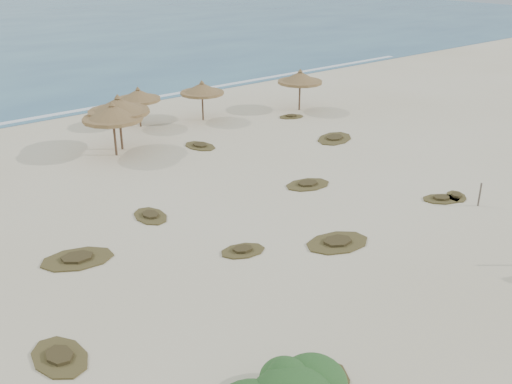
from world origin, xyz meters
The scene contains 20 objects.
ground centered at (0.00, 0.00, 0.00)m, with size 160.00×160.00×0.00m, color beige.
foam_line centered at (0.00, 26.00, 0.00)m, with size 70.00×0.60×0.01m, color white.
palapa_2 centered at (-1.36, 15.82, 2.35)m, with size 3.73×3.73×3.02m.
palapa_3 centered at (-0.64, 16.54, 2.46)m, with size 4.34×4.34×3.17m.
palapa_4 centered at (2.31, 19.83, 2.00)m, with size 2.85×2.85×2.58m.
palapa_5 centered at (6.25, 18.58, 2.06)m, with size 3.62×3.62×2.66m.
palapa_6 centered at (12.94, 16.45, 2.24)m, with size 3.22×3.22×2.89m.
fence_post_far centered at (8.01, -0.39, 0.54)m, with size 0.08×0.08×1.08m, color brown.
scrub_0 centered at (-10.27, 1.34, 0.05)m, with size 1.54×2.23×0.16m.
scrub_1 centered at (-7.68, 6.23, 0.05)m, with size 3.05×2.47×0.16m.
scrub_2 centered at (-2.61, 2.90, 0.05)m, with size 1.98×1.57×0.16m.
scrub_3 centered at (3.80, 6.06, 0.05)m, with size 2.53×1.94×0.16m.
scrub_4 centered at (7.31, 1.02, 0.05)m, with size 2.05×1.88×0.16m.
scrub_5 centered at (10.03, 10.25, 0.05)m, with size 3.25×2.69×0.16m.
scrub_7 centered at (3.02, 14.14, 0.05)m, with size 1.67×2.28×0.16m.
scrub_9 centered at (0.63, 1.11, 0.05)m, with size 2.94×2.27×0.16m.
scrub_10 centered at (11.24, 15.41, 0.05)m, with size 1.98×1.64×0.16m.
scrub_11 centered at (-5.31, -4.07, 0.05)m, with size 2.37×2.19×0.16m.
scrub_12 centered at (8.08, 0.76, 0.05)m, with size 1.58×1.55×0.16m.
scrub_13 centered at (-3.80, 7.75, 0.05)m, with size 1.38×2.01×0.16m.
Camera 1 is at (-14.04, -11.97, 10.50)m, focal length 40.00 mm.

